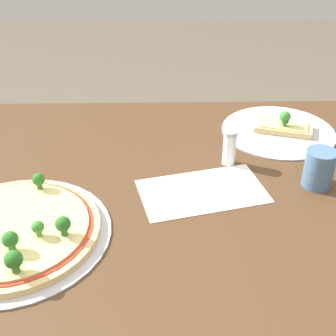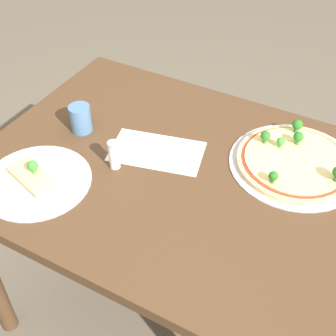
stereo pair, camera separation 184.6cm
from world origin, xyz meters
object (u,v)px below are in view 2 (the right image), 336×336
at_px(dining_table, 188,197).
at_px(condiment_shaker, 114,155).
at_px(pizza_tray_whole, 295,161).
at_px(pizza_tray_slice, 35,179).
at_px(drinking_cup, 81,119).

xyz_separation_m(dining_table, condiment_shaker, (-0.20, -0.07, 0.14)).
bearing_deg(condiment_shaker, pizza_tray_whole, 29.58).
bearing_deg(pizza_tray_whole, pizza_tray_slice, -145.99).
height_order(dining_table, condiment_shaker, condiment_shaker).
bearing_deg(drinking_cup, condiment_shaker, -26.76).
bearing_deg(pizza_tray_whole, dining_table, -144.02).
bearing_deg(dining_table, condiment_shaker, -159.66).
bearing_deg(dining_table, pizza_tray_slice, -147.41).
xyz_separation_m(dining_table, drinking_cup, (-0.39, 0.02, 0.14)).
height_order(pizza_tray_whole, condiment_shaker, condiment_shaker).
bearing_deg(condiment_shaker, drinking_cup, 153.24).
xyz_separation_m(pizza_tray_slice, condiment_shaker, (0.16, 0.16, 0.04)).
xyz_separation_m(pizza_tray_whole, pizza_tray_slice, (-0.62, -0.41, -0.01)).
bearing_deg(drinking_cup, pizza_tray_whole, 14.22).
height_order(pizza_tray_slice, condiment_shaker, condiment_shaker).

